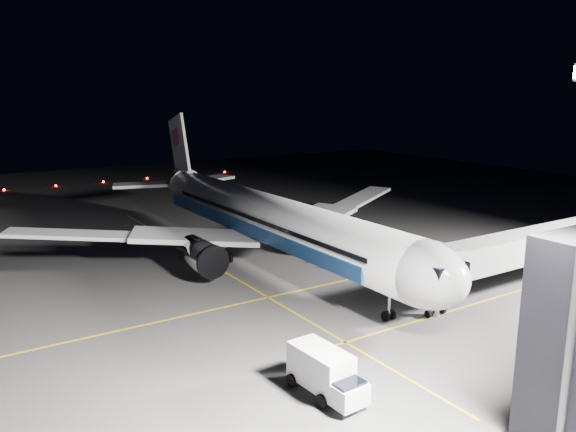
{
  "coord_description": "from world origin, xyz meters",
  "views": [
    {
      "loc": [
        54.4,
        -32.2,
        19.28
      ],
      "look_at": [
        2.9,
        0.86,
        6.0
      ],
      "focal_mm": 35.0,
      "sensor_mm": 36.0,
      "label": 1
    }
  ],
  "objects_px": {
    "safety_cone_a": "(310,260)",
    "jet_bridge": "(535,244)",
    "service_truck": "(326,372)",
    "airliner": "(263,218)",
    "safety_cone_c": "(323,266)",
    "baggage_tug": "(289,223)",
    "safety_cone_b": "(337,264)"
  },
  "relations": [
    {
      "from": "service_truck",
      "to": "safety_cone_c",
      "type": "height_order",
      "value": "service_truck"
    },
    {
      "from": "airliner",
      "to": "jet_bridge",
      "type": "height_order",
      "value": "airliner"
    },
    {
      "from": "safety_cone_b",
      "to": "jet_bridge",
      "type": "bearing_deg",
      "value": 37.07
    },
    {
      "from": "jet_bridge",
      "to": "service_truck",
      "type": "xyz_separation_m",
      "value": [
        5.58,
        -30.1,
        -2.97
      ]
    },
    {
      "from": "service_truck",
      "to": "safety_cone_b",
      "type": "height_order",
      "value": "service_truck"
    },
    {
      "from": "service_truck",
      "to": "safety_cone_b",
      "type": "bearing_deg",
      "value": 137.8
    },
    {
      "from": "jet_bridge",
      "to": "safety_cone_b",
      "type": "height_order",
      "value": "jet_bridge"
    },
    {
      "from": "baggage_tug",
      "to": "service_truck",
      "type": "bearing_deg",
      "value": -43.0
    },
    {
      "from": "safety_cone_a",
      "to": "jet_bridge",
      "type": "bearing_deg",
      "value": 36.16
    },
    {
      "from": "service_truck",
      "to": "safety_cone_a",
      "type": "relative_size",
      "value": 10.3
    },
    {
      "from": "service_truck",
      "to": "baggage_tug",
      "type": "xyz_separation_m",
      "value": [
        -40.15,
        23.1,
        -0.72
      ]
    },
    {
      "from": "jet_bridge",
      "to": "service_truck",
      "type": "relative_size",
      "value": 5.7
    },
    {
      "from": "service_truck",
      "to": "safety_cone_b",
      "type": "relative_size",
      "value": 10.1
    },
    {
      "from": "safety_cone_b",
      "to": "baggage_tug",
      "type": "bearing_deg",
      "value": 163.71
    },
    {
      "from": "jet_bridge",
      "to": "airliner",
      "type": "bearing_deg",
      "value": -141.96
    },
    {
      "from": "jet_bridge",
      "to": "baggage_tug",
      "type": "distance_m",
      "value": 35.46
    },
    {
      "from": "baggage_tug",
      "to": "jet_bridge",
      "type": "bearing_deg",
      "value": -1.64
    },
    {
      "from": "jet_bridge",
      "to": "safety_cone_a",
      "type": "relative_size",
      "value": 58.69
    },
    {
      "from": "safety_cone_c",
      "to": "baggage_tug",
      "type": "bearing_deg",
      "value": 158.42
    },
    {
      "from": "airliner",
      "to": "safety_cone_c",
      "type": "height_order",
      "value": "airliner"
    },
    {
      "from": "airliner",
      "to": "safety_cone_b",
      "type": "bearing_deg",
      "value": 40.3
    },
    {
      "from": "safety_cone_a",
      "to": "safety_cone_b",
      "type": "xyz_separation_m",
      "value": [
        2.91,
        1.72,
        0.01
      ]
    },
    {
      "from": "airliner",
      "to": "safety_cone_c",
      "type": "distance_m",
      "value": 8.95
    },
    {
      "from": "service_truck",
      "to": "safety_cone_a",
      "type": "distance_m",
      "value": 29.58
    },
    {
      "from": "jet_bridge",
      "to": "baggage_tug",
      "type": "relative_size",
      "value": 11.13
    },
    {
      "from": "airliner",
      "to": "safety_cone_a",
      "type": "height_order",
      "value": "airliner"
    },
    {
      "from": "airliner",
      "to": "safety_cone_a",
      "type": "xyz_separation_m",
      "value": [
        3.84,
        4.0,
        -4.87
      ]
    },
    {
      "from": "baggage_tug",
      "to": "safety_cone_a",
      "type": "height_order",
      "value": "baggage_tug"
    },
    {
      "from": "jet_bridge",
      "to": "safety_cone_c",
      "type": "bearing_deg",
      "value": -139.97
    },
    {
      "from": "safety_cone_b",
      "to": "service_truck",
      "type": "bearing_deg",
      "value": -39.05
    },
    {
      "from": "service_truck",
      "to": "safety_cone_a",
      "type": "xyz_separation_m",
      "value": [
        -24.81,
        16.04,
        -1.32
      ]
    },
    {
      "from": "jet_bridge",
      "to": "baggage_tug",
      "type": "height_order",
      "value": "jet_bridge"
    }
  ]
}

